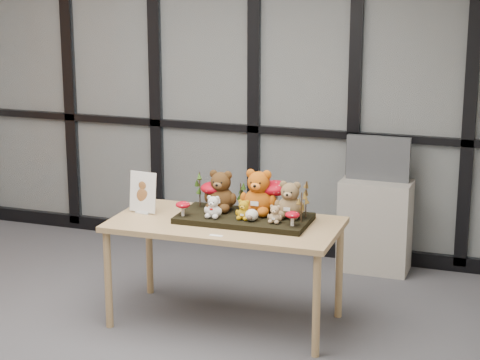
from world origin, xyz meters
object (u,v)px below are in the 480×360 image
at_px(mushroom_front_left, 183,208).
at_px(mushroom_front_right, 292,218).
at_px(bear_white_bow, 213,205).
at_px(diorama_tray, 244,218).
at_px(bear_small_yellow, 244,209).
at_px(monitor, 378,158).
at_px(mushroom_back_right, 275,195).
at_px(mushroom_back_left, 214,194).
at_px(display_table, 225,231).
at_px(bear_pooh_yellow, 259,189).
at_px(cabinet, 375,226).
at_px(bear_brown_medium, 221,188).
at_px(bear_tan_back, 290,198).
at_px(plush_cream_hedgehog, 252,214).
at_px(sign_holder, 143,194).
at_px(bear_beige_small, 275,213).

distance_m(mushroom_front_left, mushroom_front_right, 0.75).
height_order(bear_white_bow, mushroom_front_left, bear_white_bow).
relative_size(diorama_tray, bear_small_yellow, 6.01).
bearing_deg(monitor, bear_small_yellow, -113.45).
bearing_deg(monitor, mushroom_back_right, -111.90).
distance_m(diorama_tray, mushroom_back_left, 0.30).
xyz_separation_m(display_table, bear_pooh_yellow, (0.19, 0.14, 0.27)).
xyz_separation_m(bear_pooh_yellow, cabinet, (0.57, 1.24, -0.56)).
height_order(bear_brown_medium, mushroom_front_left, bear_brown_medium).
distance_m(bear_small_yellow, mushroom_back_right, 0.28).
bearing_deg(cabinet, bear_tan_back, -105.23).
bearing_deg(mushroom_back_left, mushroom_front_right, -19.18).
bearing_deg(plush_cream_hedgehog, bear_pooh_yellow, 92.43).
height_order(bear_brown_medium, bear_small_yellow, bear_brown_medium).
bearing_deg(mushroom_front_left, mushroom_back_right, 28.15).
bearing_deg(sign_holder, display_table, 5.65).
bearing_deg(bear_beige_small, diorama_tray, 159.27).
bearing_deg(mushroom_front_left, bear_tan_back, 16.71).
relative_size(bear_brown_medium, sign_holder, 1.06).
relative_size(bear_tan_back, monitor, 0.55).
relative_size(display_table, diorama_tray, 1.76).
height_order(bear_pooh_yellow, mushroom_back_left, bear_pooh_yellow).
height_order(bear_small_yellow, mushroom_front_right, bear_small_yellow).
bearing_deg(monitor, sign_holder, -134.43).
bearing_deg(plush_cream_hedgehog, bear_brown_medium, 147.33).
xyz_separation_m(mushroom_back_right, monitor, (0.48, 1.19, 0.04)).
bearing_deg(mushroom_front_right, mushroom_back_left, 160.82).
xyz_separation_m(display_table, mushroom_front_left, (-0.27, -0.08, 0.16)).
height_order(mushroom_back_right, mushroom_front_right, mushroom_back_right).
bearing_deg(mushroom_front_left, bear_white_bow, 9.28).
height_order(bear_white_bow, mushroom_front_right, bear_white_bow).
xyz_separation_m(bear_white_bow, mushroom_back_left, (-0.08, 0.21, 0.02)).
distance_m(display_table, mushroom_back_right, 0.42).
bearing_deg(sign_holder, diorama_tray, 10.47).
bearing_deg(mushroom_back_left, monitor, 53.91).
xyz_separation_m(bear_white_bow, cabinet, (0.82, 1.43, -0.47)).
distance_m(mushroom_front_right, cabinet, 1.52).
bearing_deg(bear_tan_back, bear_white_bow, -161.36).
relative_size(mushroom_back_left, monitor, 0.41).
bearing_deg(bear_pooh_yellow, bear_tan_back, -5.44).
bearing_deg(diorama_tray, mushroom_front_left, -160.94).
distance_m(plush_cream_hedgehog, monitor, 1.54).
height_order(bear_brown_medium, sign_holder, bear_brown_medium).
height_order(cabinet, monitor, monitor).
height_order(bear_pooh_yellow, mushroom_back_right, bear_pooh_yellow).
distance_m(bear_beige_small, mushroom_back_right, 0.26).
bearing_deg(monitor, mushroom_front_right, -100.64).
xyz_separation_m(mushroom_back_right, mushroom_front_left, (-0.55, -0.29, -0.07)).
relative_size(diorama_tray, plush_cream_hedgehog, 10.24).
distance_m(display_table, bear_brown_medium, 0.30).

